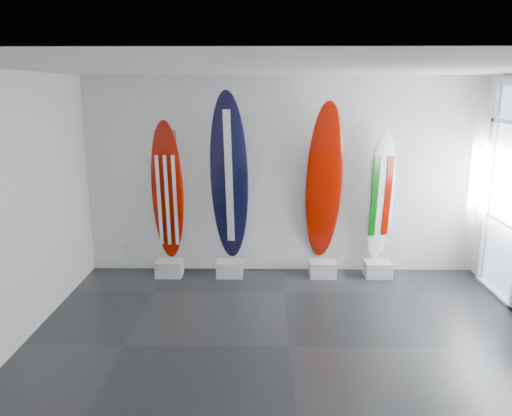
{
  "coord_description": "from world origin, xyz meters",
  "views": [
    {
      "loc": [
        -0.31,
        -5.14,
        2.79
      ],
      "look_at": [
        -0.39,
        1.4,
        1.26
      ],
      "focal_mm": 35.52,
      "sensor_mm": 36.0,
      "label": 1
    }
  ],
  "objects_px": {
    "surfboard_swiss": "(324,183)",
    "surfboard_usa": "(168,191)",
    "surfboard_navy": "(229,178)",
    "surfboard_italy": "(381,196)"
  },
  "relations": [
    {
      "from": "surfboard_usa",
      "to": "surfboard_swiss",
      "type": "distance_m",
      "value": 2.35
    },
    {
      "from": "surfboard_navy",
      "to": "surfboard_swiss",
      "type": "xyz_separation_m",
      "value": [
        1.42,
        0.0,
        -0.07
      ]
    },
    {
      "from": "surfboard_usa",
      "to": "surfboard_navy",
      "type": "height_order",
      "value": "surfboard_navy"
    },
    {
      "from": "surfboard_swiss",
      "to": "surfboard_usa",
      "type": "bearing_deg",
      "value": 174.62
    },
    {
      "from": "surfboard_italy",
      "to": "surfboard_navy",
      "type": "bearing_deg",
      "value": 164.72
    },
    {
      "from": "surfboard_swiss",
      "to": "surfboard_italy",
      "type": "bearing_deg",
      "value": -5.38
    },
    {
      "from": "surfboard_swiss",
      "to": "surfboard_navy",
      "type": "bearing_deg",
      "value": 174.62
    },
    {
      "from": "surfboard_usa",
      "to": "surfboard_italy",
      "type": "relative_size",
      "value": 1.07
    },
    {
      "from": "surfboard_italy",
      "to": "surfboard_usa",
      "type": "bearing_deg",
      "value": 164.72
    },
    {
      "from": "surfboard_swiss",
      "to": "surfboard_italy",
      "type": "xyz_separation_m",
      "value": [
        0.85,
        0.0,
        -0.21
      ]
    }
  ]
}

